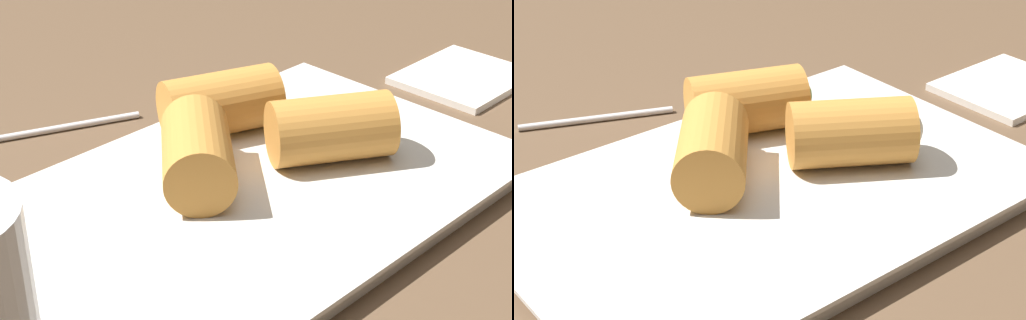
# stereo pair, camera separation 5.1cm
# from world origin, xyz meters

# --- Properties ---
(table_surface) EXTENTS (1.80, 1.40, 0.02)m
(table_surface) POSITION_xyz_m (0.00, 0.00, 0.01)
(table_surface) COLOR brown
(table_surface) RESTS_ON ground
(serving_plate) EXTENTS (0.34, 0.22, 0.01)m
(serving_plate) POSITION_xyz_m (-0.00, -0.00, 0.03)
(serving_plate) COLOR silver
(serving_plate) RESTS_ON table_surface
(roll_front_left) EXTENTS (0.09, 0.08, 0.04)m
(roll_front_left) POSITION_xyz_m (-0.06, 0.01, 0.06)
(roll_front_left) COLOR #C68438
(roll_front_left) RESTS_ON serving_plate
(roll_front_right) EXTENTS (0.09, 0.07, 0.04)m
(roll_front_right) POSITION_xyz_m (-0.04, -0.07, 0.06)
(roll_front_right) COLOR #C68438
(roll_front_right) RESTS_ON serving_plate
(roll_back_left) EXTENTS (0.08, 0.09, 0.04)m
(roll_back_left) POSITION_xyz_m (0.02, -0.03, 0.06)
(roll_back_left) COLOR #C68438
(roll_back_left) RESTS_ON serving_plate
(spoon) EXTENTS (0.18, 0.09, 0.01)m
(spoon) POSITION_xyz_m (-0.06, -0.14, 0.03)
(spoon) COLOR silver
(spoon) RESTS_ON table_surface
(napkin) EXTENTS (0.10, 0.09, 0.01)m
(napkin) POSITION_xyz_m (-0.26, -0.01, 0.02)
(napkin) COLOR silver
(napkin) RESTS_ON table_surface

